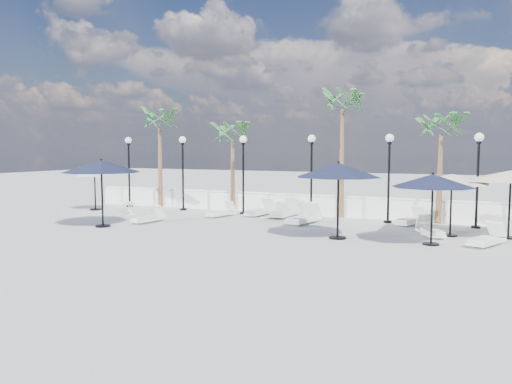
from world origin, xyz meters
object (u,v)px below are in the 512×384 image
at_px(lounger_3, 285,212).
at_px(parasol_cream_small, 95,172).
at_px(lounger_1, 260,211).
at_px(parasol_navy_left, 101,167).
at_px(lounger_4, 430,230).
at_px(parasol_navy_right, 433,181).
at_px(lounger_6, 411,220).
at_px(parasol_cream_sq_b, 452,174).
at_px(lounger_0, 149,218).
at_px(lounger_2, 221,212).
at_px(lounger_5, 304,218).
at_px(lounger_7, 487,239).
at_px(parasol_cream_sq_a, 511,171).
at_px(parasol_navy_mid, 338,171).

distance_m(lounger_3, parasol_cream_small, 10.31).
xyz_separation_m(lounger_1, parasol_navy_left, (-4.48, -5.81, 2.23)).
height_order(lounger_4, parasol_navy_right, parasol_navy_right).
distance_m(lounger_1, lounger_6, 6.95).
relative_size(parasol_navy_right, parasol_cream_sq_b, 0.55).
bearing_deg(parasol_navy_left, lounger_0, 60.91).
bearing_deg(parasol_cream_sq_b, parasol_navy_left, -164.29).
relative_size(lounger_2, lounger_5, 0.81).
bearing_deg(lounger_2, parasol_navy_right, -3.27).
bearing_deg(parasol_navy_right, lounger_4, 96.76).
height_order(parasol_navy_right, parasol_cream_sq_b, parasol_cream_sq_b).
bearing_deg(lounger_7, parasol_cream_small, -162.76).
bearing_deg(lounger_2, lounger_6, 21.74).
bearing_deg(lounger_7, lounger_1, -176.69).
relative_size(parasol_navy_right, parasol_cream_small, 1.16).
relative_size(parasol_navy_left, parasol_cream_small, 1.36).
height_order(lounger_0, parasol_cream_small, parasol_cream_small).
xyz_separation_m(lounger_6, parasol_cream_sq_a, (3.61, -1.77, 2.19)).
distance_m(lounger_0, lounger_6, 11.20).
xyz_separation_m(lounger_3, parasol_cream_sq_b, (7.35, -2.13, 2.02)).
xyz_separation_m(lounger_4, parasol_navy_right, (0.20, -1.71, 1.91)).
bearing_deg(parasol_navy_mid, lounger_0, 177.80).
xyz_separation_m(lounger_0, parasol_navy_mid, (8.52, -0.33, 2.22)).
bearing_deg(parasol_cream_sq_a, lounger_5, 178.71).
relative_size(lounger_1, parasol_cream_small, 0.85).
bearing_deg(lounger_3, parasol_cream_sq_b, -13.33).
height_order(lounger_4, parasol_navy_mid, parasol_navy_mid).
height_order(lounger_3, parasol_navy_right, parasol_navy_right).
distance_m(lounger_4, lounger_7, 2.20).
relative_size(lounger_4, parasol_navy_left, 0.57).
distance_m(parasol_navy_left, parasol_cream_small, 6.01).
xyz_separation_m(lounger_2, parasol_navy_left, (-2.95, -4.72, 2.26)).
bearing_deg(lounger_7, lounger_4, 172.88).
bearing_deg(lounger_0, parasol_navy_right, 4.12).
relative_size(lounger_1, lounger_5, 0.92).
xyz_separation_m(lounger_5, parasol_navy_right, (5.39, -2.59, 1.87)).
bearing_deg(lounger_4, parasol_navy_mid, -171.88).
distance_m(lounger_4, parasol_cream_small, 16.83).
relative_size(parasol_cream_sq_b, parasol_cream_small, 2.11).
height_order(lounger_7, parasol_navy_mid, parasol_navy_mid).
relative_size(lounger_5, parasol_navy_right, 0.80).
xyz_separation_m(lounger_0, lounger_1, (3.49, 4.05, 0.03)).
xyz_separation_m(lounger_6, parasol_cream_sq_b, (1.69, -2.12, 2.05)).
bearing_deg(parasol_cream_sq_b, parasol_cream_sq_a, 10.25).
height_order(lounger_5, parasol_navy_mid, parasol_navy_mid).
height_order(lounger_5, parasol_cream_small, parasol_cream_small).
xyz_separation_m(lounger_0, lounger_7, (13.36, 0.46, 0.01)).
bearing_deg(lounger_1, parasol_navy_left, -119.27).
xyz_separation_m(lounger_3, parasol_navy_left, (-5.76, -5.81, 2.20)).
bearing_deg(lounger_3, lounger_2, -156.06).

